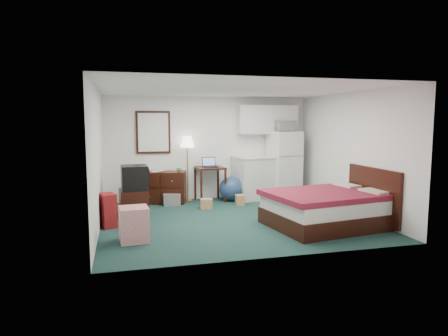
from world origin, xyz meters
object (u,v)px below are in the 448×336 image
object	(u,v)px
fridge	(284,165)
tv_stand	(134,203)
suitcase	(108,210)
floor_lamp	(188,169)
desk	(210,184)
kitchen_counter	(255,178)
bed	(325,209)
dresser	(162,187)

from	to	relation	value
fridge	tv_stand	xyz separation A→B (m)	(-3.72, -1.08, -0.56)
suitcase	floor_lamp	bearing A→B (deg)	30.55
desk	kitchen_counter	world-z (taller)	kitchen_counter
floor_lamp	tv_stand	world-z (taller)	floor_lamp
desk	suitcase	size ratio (longest dim) A/B	1.34
bed	suitcase	world-z (taller)	bed
kitchen_counter	fridge	bearing A→B (deg)	-11.18
floor_lamp	bed	xyz separation A→B (m)	(2.05, -2.94, -0.47)
bed	tv_stand	bearing A→B (deg)	144.73
desk	fridge	size ratio (longest dim) A/B	0.49
kitchen_counter	bed	world-z (taller)	kitchen_counter
floor_lamp	fridge	xyz separation A→B (m)	(2.41, -0.17, 0.05)
desk	fridge	bearing A→B (deg)	-5.15
kitchen_counter	bed	size ratio (longest dim) A/B	0.52
dresser	fridge	distance (m)	3.06
desk	suitcase	distance (m)	2.98
fridge	tv_stand	distance (m)	3.91
kitchen_counter	bed	bearing A→B (deg)	-90.66
tv_stand	bed	bearing A→B (deg)	-31.34
floor_lamp	desk	size ratio (longest dim) A/B	1.90
desk	suitcase	xyz separation A→B (m)	(-2.31, -1.88, -0.10)
fridge	suitcase	distance (m)	4.60
dresser	bed	size ratio (longest dim) A/B	0.55
fridge	kitchen_counter	bearing A→B (deg)	170.66
fridge	suitcase	xyz separation A→B (m)	(-4.19, -1.83, -0.52)
kitchen_counter	bed	xyz separation A→B (m)	(0.41, -2.80, -0.19)
desk	fridge	xyz separation A→B (m)	(1.89, -0.05, 0.42)
floor_lamp	kitchen_counter	distance (m)	1.67
bed	suitcase	size ratio (longest dim) A/B	3.21
floor_lamp	fridge	world-z (taller)	fridge
dresser	fridge	size ratio (longest dim) A/B	0.65
fridge	tv_stand	world-z (taller)	fridge
kitchen_counter	suitcase	world-z (taller)	kitchen_counter
bed	suitcase	distance (m)	3.95
dresser	bed	world-z (taller)	dresser
floor_lamp	suitcase	distance (m)	2.72
bed	suitcase	bearing A→B (deg)	157.65
tv_stand	suitcase	size ratio (longest dim) A/B	0.96
dresser	kitchen_counter	world-z (taller)	kitchen_counter
bed	dresser	bearing A→B (deg)	124.34
fridge	bed	bearing A→B (deg)	-104.41
dresser	floor_lamp	distance (m)	0.74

